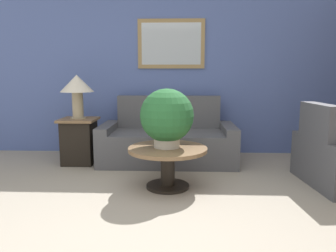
{
  "coord_description": "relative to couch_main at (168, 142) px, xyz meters",
  "views": [
    {
      "loc": [
        0.26,
        -2.25,
        1.25
      ],
      "look_at": [
        0.09,
        1.9,
        0.6
      ],
      "focal_mm": 35.0,
      "sensor_mm": 36.0,
      "label": 1
    }
  ],
  "objects": [
    {
      "name": "table_lamp",
      "position": [
        -1.25,
        -0.15,
        0.79
      ],
      "size": [
        0.46,
        0.46,
        0.61
      ],
      "color": "tan",
      "rests_on": "side_table"
    },
    {
      "name": "coffee_table",
      "position": [
        0.04,
        -1.11,
        0.04
      ],
      "size": [
        0.87,
        0.87,
        0.46
      ],
      "color": "black",
      "rests_on": "ground_plane"
    },
    {
      "name": "couch_main",
      "position": [
        0.0,
        0.0,
        0.0
      ],
      "size": [
        1.91,
        0.91,
        0.93
      ],
      "color": "#4C4C51",
      "rests_on": "ground_plane"
    },
    {
      "name": "ground_plane",
      "position": [
        -0.07,
        -2.38,
        -0.29
      ],
      "size": [
        20.0,
        20.0,
        0.0
      ],
      "primitive_type": "plane",
      "color": "gray"
    },
    {
      "name": "wall_back",
      "position": [
        -0.06,
        0.61,
        1.02
      ],
      "size": [
        7.62,
        0.09,
        2.6
      ],
      "color": "#5166A8",
      "rests_on": "ground_plane"
    },
    {
      "name": "potted_plant_on_table",
      "position": [
        0.03,
        -1.1,
        0.5
      ],
      "size": [
        0.59,
        0.59,
        0.65
      ],
      "color": "beige",
      "rests_on": "coffee_table"
    },
    {
      "name": "side_table",
      "position": [
        -1.25,
        -0.15,
        0.03
      ],
      "size": [
        0.5,
        0.5,
        0.64
      ],
      "color": "black",
      "rests_on": "ground_plane"
    }
  ]
}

